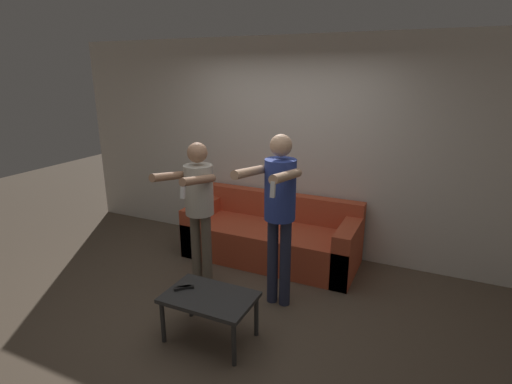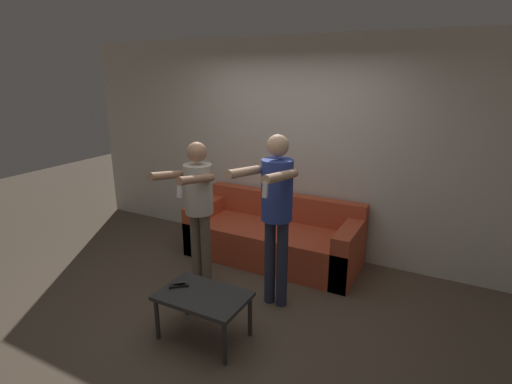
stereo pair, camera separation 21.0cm
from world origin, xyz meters
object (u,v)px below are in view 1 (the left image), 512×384
at_px(remote_far, 185,287).
at_px(person_standing_right, 279,203).
at_px(person_standing_left, 198,200).
at_px(coffee_table, 209,301).
at_px(remote_near, 182,288).
at_px(couch, 272,238).

bearing_deg(remote_far, person_standing_right, 52.17).
bearing_deg(person_standing_right, person_standing_left, 179.75).
bearing_deg(coffee_table, person_standing_right, 66.70).
bearing_deg(remote_near, remote_far, 51.91).
bearing_deg(couch, remote_far, -94.36).
distance_m(couch, remote_far, 1.70).
bearing_deg(couch, person_standing_right, -64.00).
bearing_deg(person_standing_left, remote_near, -68.30).
relative_size(coffee_table, remote_far, 5.29).
bearing_deg(remote_near, person_standing_left, 111.70).
distance_m(person_standing_right, remote_far, 1.15).
xyz_separation_m(person_standing_right, remote_near, (-0.60, -0.77, -0.65)).
bearing_deg(couch, person_standing_left, -116.07).
bearing_deg(couch, coffee_table, -85.76).
relative_size(person_standing_right, remote_far, 11.80).
relative_size(remote_near, remote_far, 0.91).
bearing_deg(remote_near, couch, 85.13).
xyz_separation_m(couch, person_standing_right, (0.46, -0.94, 0.81)).
relative_size(couch, person_standing_left, 1.33).
height_order(couch, person_standing_right, person_standing_right).
distance_m(couch, person_standing_right, 1.32).
bearing_deg(coffee_table, person_standing_left, 127.05).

